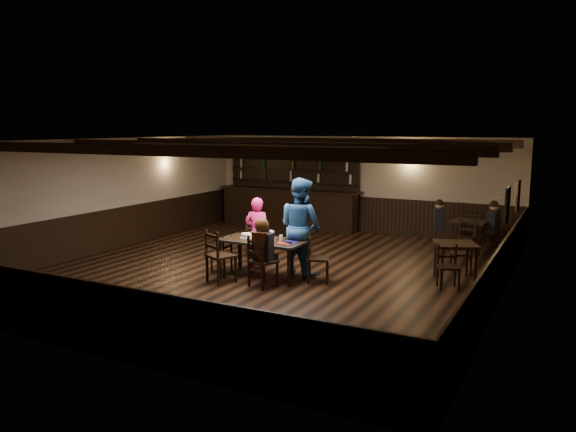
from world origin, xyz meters
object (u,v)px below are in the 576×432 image
at_px(woman_pink, 257,233).
at_px(man_blue, 301,226).
at_px(chair_near_left, 217,252).
at_px(chair_near_right, 259,258).
at_px(bar_counter, 290,203).
at_px(dining_table, 263,243).
at_px(cake, 247,236).

height_order(woman_pink, man_blue, man_blue).
bearing_deg(chair_near_left, chair_near_right, 5.59).
bearing_deg(bar_counter, dining_table, -68.21).
height_order(chair_near_left, chair_near_right, chair_near_left).
relative_size(cake, bar_counter, 0.06).
bearing_deg(woman_pink, cake, 87.69).
xyz_separation_m(chair_near_left, woman_pink, (0.08, 1.39, 0.15)).
height_order(dining_table, woman_pink, woman_pink).
bearing_deg(bar_counter, cake, -71.88).
bearing_deg(cake, dining_table, -6.73).
bearing_deg(man_blue, cake, 46.30).
distance_m(chair_near_left, man_blue, 1.78).
distance_m(dining_table, chair_near_right, 0.78).
xyz_separation_m(chair_near_left, bar_counter, (-1.56, 6.09, 0.12)).
distance_m(chair_near_right, bar_counter, 6.48).
distance_m(chair_near_left, woman_pink, 1.40).
relative_size(dining_table, cake, 6.14).
height_order(chair_near_right, man_blue, man_blue).
distance_m(dining_table, man_blue, 0.84).
distance_m(cake, bar_counter, 5.53).
bearing_deg(bar_counter, chair_near_left, -75.64).
distance_m(man_blue, cake, 1.11).
bearing_deg(chair_near_right, man_blue, 78.58).
bearing_deg(dining_table, chair_near_right, -64.80).
bearing_deg(dining_table, cake, 173.27).
distance_m(chair_near_right, cake, 1.07).
distance_m(dining_table, chair_near_left, 0.97).
bearing_deg(chair_near_left, woman_pink, 86.75).
bearing_deg(woman_pink, man_blue, 165.15).
xyz_separation_m(dining_table, chair_near_right, (0.33, -0.70, -0.12)).
distance_m(man_blue, bar_counter, 5.49).
relative_size(chair_near_right, cake, 3.43).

